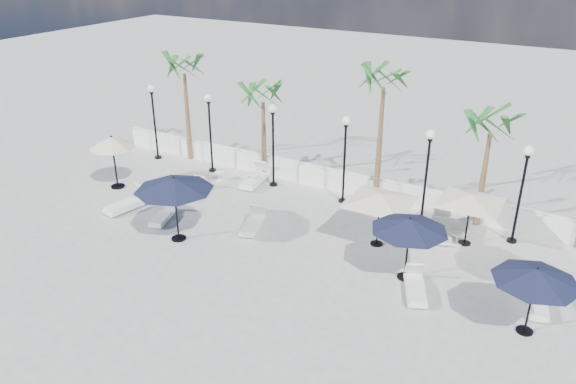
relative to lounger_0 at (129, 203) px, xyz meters
The scene contains 29 objects.
ground 7.64m from the lounger_0, 10.29° to the right, with size 100.00×100.00×0.00m, color #9A9995.
balustrade 9.70m from the lounger_0, 39.24° to the left, with size 26.00×0.30×1.01m.
lamppost_0 6.34m from the lounger_0, 120.20° to the left, with size 0.36×0.36×3.84m.
lamppost_1 5.62m from the lounger_0, 84.31° to the left, with size 0.36×0.36×3.84m.
lamppost_2 6.89m from the lounger_0, 52.01° to the left, with size 0.36×0.36×3.84m.
lamppost_3 9.37m from the lounger_0, 34.36° to the left, with size 0.36×0.36×3.84m.
lamppost_4 12.35m from the lounger_0, 25.00° to the left, with size 0.36×0.36×3.84m.
lamppost_5 15.55m from the lounger_0, 19.49° to the left, with size 0.36×0.36×3.84m.
palm_0 7.46m from the lounger_0, 104.08° to the left, with size 2.60×2.60×5.50m.
palm_1 7.51m from the lounger_0, 63.10° to the left, with size 2.60×2.60×4.70m.
palm_2 11.60m from the lounger_0, 34.27° to the left, with size 2.60×2.60×6.10m.
palm_3 14.77m from the lounger_0, 24.52° to the left, with size 2.60×2.60×4.90m.
lounger_0 is the anchor object (origin of this frame).
lounger_1 5.81m from the lounger_0, 56.82° to the left, with size 0.99×2.20×0.79m.
lounger_2 1.94m from the lounger_0, ahead, with size 1.01×1.77×0.63m.
lounger_3 2.92m from the lounger_0, 58.66° to the left, with size 0.83×1.78×0.64m.
lounger_4 5.58m from the lounger_0, 11.90° to the left, with size 1.10×1.95×0.69m.
lounger_5 12.42m from the lounger_0, ahead, with size 1.29×1.96×0.70m.
lounger_6 12.82m from the lounger_0, 20.10° to the left, with size 1.30×2.28×0.82m.
lounger_7 15.99m from the lounger_0, ahead, with size 0.91×1.81×0.65m.
side_table_0 4.62m from the lounger_0, 70.76° to the left, with size 0.45×0.45×0.43m.
side_table_1 5.77m from the lounger_0, 55.39° to the left, with size 0.59×0.59×0.57m.
side_table_2 13.33m from the lounger_0, 16.79° to the left, with size 0.52×0.52×0.50m.
parasol_navy_left 4.14m from the lounger_0, 15.39° to the right, with size 2.93×2.93×2.59m.
parasol_navy_mid 11.98m from the lounger_0, ahead, with size 2.56×2.56×2.29m.
parasol_navy_right 15.89m from the lounger_0, ahead, with size 2.45×2.45×2.20m.
parasol_cream_sq_a 10.60m from the lounger_0, 13.38° to the left, with size 4.55×4.55×2.24m.
parasol_cream_sq_b 13.75m from the lounger_0, 17.53° to the left, with size 4.36×4.36×2.19m.
parasol_cream_small 3.14m from the lounger_0, 145.91° to the left, with size 2.03×2.03×2.49m.
Camera 1 is at (8.87, -13.69, 10.54)m, focal length 35.00 mm.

